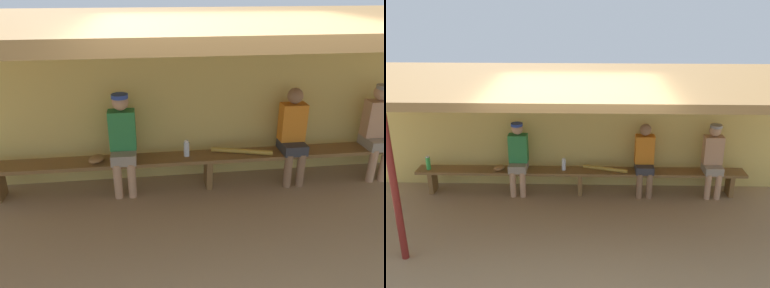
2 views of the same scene
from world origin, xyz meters
TOP-DOWN VIEW (x-y plane):
  - ground_plane at (0.00, 0.00)m, footprint 24.00×24.00m
  - back_wall at (0.00, 2.00)m, footprint 8.00×0.20m
  - dugout_roof at (0.00, 0.70)m, footprint 8.00×2.80m
  - bench at (0.00, 1.55)m, footprint 6.00×0.36m
  - player_in_white at (2.39, 1.55)m, footprint 0.34×0.42m
  - player_middle at (-1.13, 1.55)m, footprint 0.34×0.42m
  - player_in_red at (1.16, 1.55)m, footprint 0.34×0.42m
  - water_bottle_green at (-0.30, 1.56)m, footprint 0.08×0.08m
  - baseball_glove_worn at (-1.48, 1.52)m, footprint 0.28×0.29m
  - baseball_bat at (0.46, 1.55)m, footprint 0.82×0.29m

SIDE VIEW (x-z plane):
  - ground_plane at x=0.00m, z-range 0.00..0.00m
  - bench at x=0.00m, z-range 0.16..0.62m
  - baseball_bat at x=0.46m, z-range 0.46..0.53m
  - baseball_glove_worn at x=-1.48m, z-range 0.46..0.55m
  - water_bottle_green at x=-0.30m, z-range 0.45..0.68m
  - player_in_red at x=1.16m, z-range 0.06..1.40m
  - player_in_white at x=2.39m, z-range 0.07..1.42m
  - player_middle at x=-1.13m, z-range 0.07..1.42m
  - back_wall at x=0.00m, z-range 0.00..2.20m
  - dugout_roof at x=0.00m, z-range 2.20..2.32m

